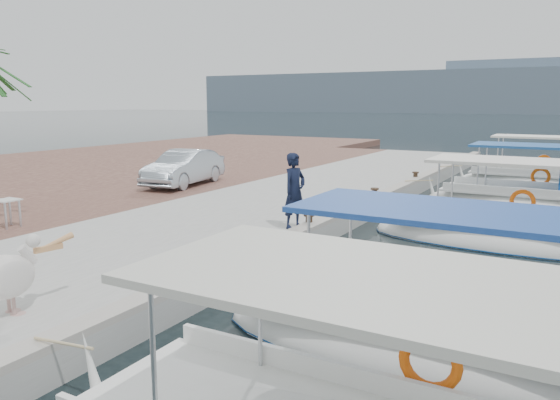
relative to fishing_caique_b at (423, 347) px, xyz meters
The scene contains 14 objects.
ground 5.16m from the fishing_caique_b, 139.52° to the left, with size 400.00×400.00×0.00m, color black.
concrete_quay 10.84m from the fishing_caique_b, 129.67° to the left, with size 6.00×40.00×0.50m, color #A0A09A.
quay_curb 9.33m from the fishing_caique_b, 116.39° to the left, with size 0.44×40.00×0.12m, color #A49D92.
cobblestone_strip 14.55m from the fishing_caique_b, 145.00° to the left, with size 4.00×40.00×0.50m, color brown.
land_backing 23.46m from the fishing_caique_b, 159.16° to the left, with size 16.00×60.00×0.48m, color brown.
fishing_caique_b is the anchor object (origin of this frame).
fishing_caique_c 7.43m from the fishing_caique_b, 88.83° to the left, with size 6.97×2.28×2.83m.
fishing_caique_d 13.22m from the fishing_caique_b, 88.73° to the left, with size 7.04×2.37×2.83m.
fishing_caique_e 18.81m from the fishing_caique_b, 90.22° to the left, with size 6.52×2.06×2.83m.
mooring_bollards 6.49m from the fishing_caique_b, 131.39° to the left, with size 0.28×20.28×0.33m.
pelican 6.27m from the fishing_caique_b, 154.57° to the right, with size 0.67×1.52×1.17m.
fisherman 6.53m from the fishing_caique_b, 135.06° to the left, with size 0.70×0.46×1.93m, color black.
parked_car 14.75m from the fishing_caique_b, 142.66° to the left, with size 1.44×4.14×1.36m, color #A8B4C0.
folding_table 11.06m from the fishing_caique_b, behind, with size 0.55×0.55×0.73m.
Camera 1 is at (5.77, -10.93, 3.68)m, focal length 35.00 mm.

